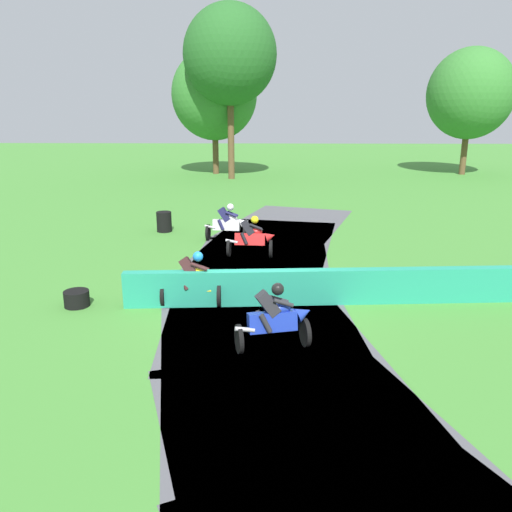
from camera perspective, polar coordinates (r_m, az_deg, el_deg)
ground_plane at (r=13.20m, az=-0.16°, el=-5.34°), size 120.00×120.00×0.00m
track_asphalt at (r=13.26m, az=3.56°, el=-5.25°), size 8.43×27.23×0.01m
safety_barrier at (r=14.12m, az=20.25°, el=-2.98°), size 16.34×1.43×0.90m
motorcycle_lead_white at (r=19.32m, az=-3.03°, el=3.62°), size 1.71×0.82×1.42m
motorcycle_chase_red at (r=17.25m, az=-0.41°, el=2.03°), size 1.70×0.89×1.42m
motorcycle_trailing_yellow at (r=13.09m, az=-6.72°, el=-2.68°), size 1.69×0.85×1.43m
motorcycle_fourth_blue at (r=10.70m, az=2.16°, el=-6.82°), size 1.68×1.04×1.43m
tire_stack_near at (r=21.09m, az=-10.05°, el=3.72°), size 0.59×0.59×0.80m
tire_stack_mid_a at (r=13.78m, az=-19.07°, el=-4.43°), size 0.62×0.62×0.40m
traffic_cone at (r=15.18m, az=18.69°, el=-2.45°), size 0.28×0.28×0.44m
tree_far_left at (r=36.41m, az=-2.88°, el=21.17°), size 6.14×6.14×11.31m
tree_far_right at (r=41.53m, az=22.46°, el=16.13°), size 6.04×6.04×8.88m
tree_mid_rise at (r=39.16m, az=-4.59°, el=17.22°), size 6.13×6.13×8.87m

